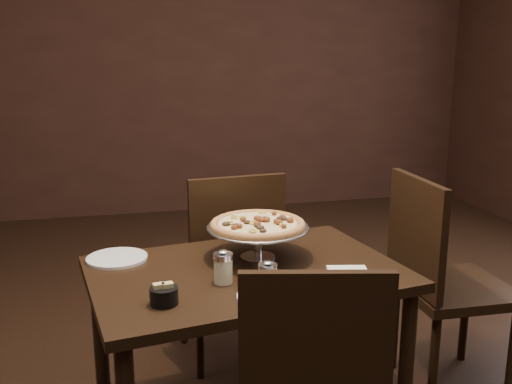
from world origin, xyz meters
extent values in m
cube|color=black|center=(0.00, 3.51, 1.40)|extent=(6.00, 0.02, 2.80)
cube|color=black|center=(0.02, 0.08, 0.67)|extent=(1.20, 0.89, 0.04)
cylinder|color=black|center=(0.55, -0.15, 0.33)|extent=(0.06, 0.06, 0.65)
cylinder|color=black|center=(-0.52, 0.32, 0.33)|extent=(0.06, 0.06, 0.65)
cylinder|color=black|center=(0.47, 0.46, 0.33)|extent=(0.06, 0.06, 0.65)
cylinder|color=silver|center=(0.09, 0.19, 0.69)|extent=(0.13, 0.13, 0.01)
cylinder|color=silver|center=(0.09, 0.19, 0.75)|extent=(0.03, 0.03, 0.10)
cylinder|color=silver|center=(0.09, 0.19, 0.80)|extent=(0.10, 0.10, 0.01)
cylinder|color=#939397|center=(0.09, 0.19, 0.81)|extent=(0.38, 0.38, 0.01)
torus|color=#939397|center=(0.09, 0.19, 0.81)|extent=(0.39, 0.39, 0.01)
cylinder|color=#A15D30|center=(0.09, 0.19, 0.82)|extent=(0.35, 0.35, 0.01)
torus|color=#A15D30|center=(0.09, 0.19, 0.82)|extent=(0.36, 0.36, 0.03)
cylinder|color=#DEC279|center=(0.09, 0.19, 0.83)|extent=(0.30, 0.30, 0.01)
cylinder|color=beige|center=(-0.08, -0.03, 0.73)|extent=(0.06, 0.06, 0.08)
cylinder|color=silver|center=(-0.08, -0.03, 0.78)|extent=(0.07, 0.07, 0.02)
ellipsoid|color=silver|center=(-0.08, -0.03, 0.80)|extent=(0.04, 0.04, 0.01)
cylinder|color=maroon|center=(0.04, -0.14, 0.73)|extent=(0.06, 0.06, 0.08)
cylinder|color=silver|center=(0.04, -0.14, 0.78)|extent=(0.06, 0.06, 0.02)
ellipsoid|color=silver|center=(0.04, -0.14, 0.79)|extent=(0.03, 0.03, 0.01)
cylinder|color=black|center=(-0.29, -0.15, 0.72)|extent=(0.09, 0.09, 0.05)
cube|color=#CABA74|center=(-0.31, -0.15, 0.73)|extent=(0.04, 0.03, 0.06)
cube|color=#CABA74|center=(-0.28, -0.15, 0.73)|extent=(0.04, 0.03, 0.06)
cube|color=white|center=(0.35, -0.07, 0.70)|extent=(0.17, 0.17, 0.01)
cylinder|color=white|center=(-0.43, 0.30, 0.69)|extent=(0.23, 0.23, 0.01)
cylinder|color=white|center=(0.07, -0.20, 0.70)|extent=(0.28, 0.28, 0.01)
cone|color=silver|center=(0.17, 0.08, 0.81)|extent=(0.15, 0.15, 0.00)
cylinder|color=black|center=(0.17, 0.08, 0.82)|extent=(0.06, 0.12, 0.02)
cube|color=black|center=(0.07, 0.73, 0.45)|extent=(0.48, 0.48, 0.04)
cube|color=black|center=(0.09, 0.53, 0.71)|extent=(0.44, 0.07, 0.46)
cylinder|color=black|center=(0.22, 0.92, 0.21)|extent=(0.04, 0.04, 0.43)
cylinder|color=black|center=(-0.13, 0.89, 0.21)|extent=(0.04, 0.04, 0.43)
cylinder|color=black|center=(0.26, 0.57, 0.21)|extent=(0.04, 0.04, 0.43)
cylinder|color=black|center=(-0.09, 0.53, 0.21)|extent=(0.04, 0.04, 0.43)
cube|color=black|center=(0.08, -0.50, 0.68)|extent=(0.41, 0.13, 0.44)
cube|color=black|center=(0.98, 0.22, 0.46)|extent=(0.46, 0.46, 0.04)
cube|color=black|center=(0.78, 0.23, 0.72)|extent=(0.05, 0.45, 0.47)
cylinder|color=black|center=(1.15, 0.03, 0.22)|extent=(0.04, 0.04, 0.44)
cylinder|color=black|center=(1.17, 0.39, 0.22)|extent=(0.04, 0.04, 0.44)
cylinder|color=black|center=(0.79, 0.04, 0.22)|extent=(0.04, 0.04, 0.44)
cylinder|color=black|center=(0.81, 0.41, 0.22)|extent=(0.04, 0.04, 0.44)
camera|label=1|loc=(-0.41, -1.82, 1.44)|focal=40.00mm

